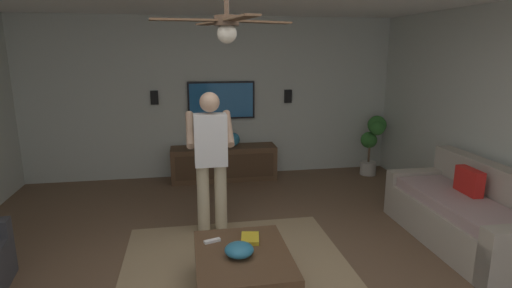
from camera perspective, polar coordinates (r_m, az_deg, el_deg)
wall_back_tv at (r=6.74m, az=-6.04°, el=6.49°), size 0.10×6.25×2.61m
area_rug at (r=3.92m, az=-2.29°, el=-18.85°), size 2.58×2.22×0.01m
couch at (r=5.03m, az=27.55°, el=-8.92°), size 1.91×0.88×0.87m
coffee_table at (r=3.60m, az=-1.88°, el=-16.61°), size 1.00×0.80×0.40m
media_console at (r=6.63m, az=-4.56°, el=-2.70°), size 0.45×1.70×0.55m
tv at (r=6.66m, az=-4.92°, el=6.18°), size 0.05×1.10×0.62m
person_standing at (r=4.55m, az=-6.41°, el=-1.55°), size 0.53×0.53×1.64m
potted_plant_tall at (r=7.06m, az=16.24°, el=0.82°), size 0.41×0.40×1.01m
bowl at (r=3.48m, az=-2.40°, el=-14.73°), size 0.25×0.25×0.11m
remote_white at (r=3.74m, az=-6.20°, el=-13.46°), size 0.09×0.16×0.02m
book at (r=3.75m, az=-0.84°, el=-13.21°), size 0.24×0.19×0.04m
vase_round at (r=6.57m, az=-3.25°, el=0.65°), size 0.22×0.22×0.22m
wall_speaker_left at (r=6.86m, az=4.54°, el=6.75°), size 0.06×0.12×0.22m
wall_speaker_right at (r=6.66m, az=-14.17°, el=6.39°), size 0.06×0.12×0.22m
ceiling_fan at (r=3.37m, az=-4.25°, el=16.52°), size 1.19×1.19×0.46m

